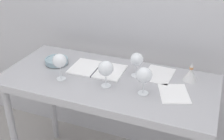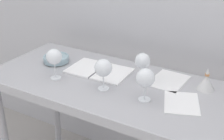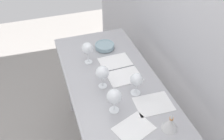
{
  "view_description": "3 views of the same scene",
  "coord_description": "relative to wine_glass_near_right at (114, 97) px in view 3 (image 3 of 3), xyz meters",
  "views": [
    {
      "loc": [
        0.62,
        -1.5,
        1.82
      ],
      "look_at": [
        0.04,
        -0.03,
        0.98
      ],
      "focal_mm": 45.79,
      "sensor_mm": 36.0,
      "label": 1
    },
    {
      "loc": [
        0.8,
        -1.34,
        1.69
      ],
      "look_at": [
        0.02,
        0.02,
        0.96
      ],
      "focal_mm": 49.64,
      "sensor_mm": 36.0,
      "label": 2
    },
    {
      "loc": [
        1.26,
        -0.44,
        2.09
      ],
      "look_at": [
        -0.03,
        -0.0,
        0.98
      ],
      "focal_mm": 39.4,
      "sensor_mm": 36.0,
      "label": 3
    }
  ],
  "objects": [
    {
      "name": "tasting_sheet_upper",
      "position": [
        0.03,
        0.26,
        -0.12
      ],
      "size": [
        0.19,
        0.25,
        0.0
      ],
      "primitive_type": "cube",
      "rotation": [
        0.0,
        0.0,
        -0.05
      ],
      "color": "white",
      "rests_on": "steel_counter"
    },
    {
      "name": "tasting_bowl",
      "position": [
        -0.69,
        0.15,
        -0.09
      ],
      "size": [
        0.17,
        0.17,
        0.05
      ],
      "color": "#DBCC66",
      "rests_on": "steel_counter"
    },
    {
      "name": "wine_glass_near_left",
      "position": [
        -0.54,
        -0.03,
        0.01
      ],
      "size": [
        0.09,
        0.09,
        0.18
      ],
      "color": "white",
      "rests_on": "steel_counter"
    },
    {
      "name": "wine_glass_near_right",
      "position": [
        0.0,
        0.0,
        0.0
      ],
      "size": [
        0.09,
        0.09,
        0.17
      ],
      "color": "white",
      "rests_on": "steel_counter"
    },
    {
      "name": "tasting_sheet_lower",
      "position": [
        0.17,
        0.06,
        -0.12
      ],
      "size": [
        0.23,
        0.26,
        0.0
      ],
      "primitive_type": "cube",
      "rotation": [
        0.0,
        0.0,
        0.36
      ],
      "color": "white",
      "rests_on": "steel_counter"
    },
    {
      "name": "open_notebook",
      "position": [
        -0.38,
        0.17,
        -0.12
      ],
      "size": [
        0.38,
        0.25,
        0.01
      ],
      "rotation": [
        0.0,
        0.0,
        0.03
      ],
      "color": "white",
      "rests_on": "steel_counter"
    },
    {
      "name": "back_wall",
      "position": [
        -0.27,
        0.58,
        0.28
      ],
      "size": [
        3.8,
        0.04,
        2.6
      ],
      "primitive_type": "cube",
      "color": "#B4B4B9",
      "rests_on": "ground_plane"
    },
    {
      "name": "wine_glass_far_right",
      "position": [
        -0.1,
        0.19,
        -0.0
      ],
      "size": [
        0.09,
        0.09,
        0.16
      ],
      "color": "white",
      "rests_on": "steel_counter"
    },
    {
      "name": "decanter_funnel",
      "position": [
        0.24,
        0.26,
        -0.08
      ],
      "size": [
        0.1,
        0.1,
        0.13
      ],
      "color": "silver",
      "rests_on": "steel_counter"
    },
    {
      "name": "wine_glass_near_center",
      "position": [
        -0.24,
        -0.0,
        -0.0
      ],
      "size": [
        0.09,
        0.09,
        0.17
      ],
      "color": "white",
      "rests_on": "steel_counter"
    },
    {
      "name": "steel_counter",
      "position": [
        -0.27,
        0.08,
        -0.23
      ],
      "size": [
        1.4,
        0.65,
        0.9
      ],
      "color": "#A7A7AC",
      "rests_on": "ground_plane"
    }
  ]
}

